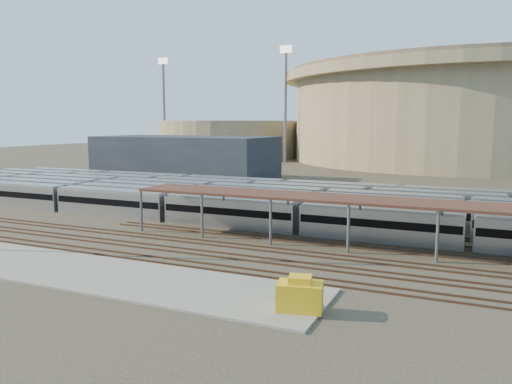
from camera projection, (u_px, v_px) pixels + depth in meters
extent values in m
plane|color=#383026|center=(192.00, 239.00, 57.10)|extent=(420.00, 420.00, 0.00)
cube|color=gray|center=(60.00, 268.00, 45.50)|extent=(50.00, 9.00, 0.20)
cube|color=#B9BABF|center=(168.00, 208.00, 67.53)|extent=(112.00, 2.90, 3.60)
cube|color=#B9BABF|center=(183.00, 203.00, 71.48)|extent=(112.00, 2.90, 3.60)
cube|color=#B9BABF|center=(194.00, 199.00, 75.55)|extent=(112.00, 2.90, 3.60)
cube|color=#B9BABF|center=(210.00, 195.00, 79.14)|extent=(112.00, 2.90, 3.60)
cube|color=#B9BABF|center=(252.00, 194.00, 80.81)|extent=(112.00, 2.90, 3.60)
cube|color=#B9BABF|center=(284.00, 192.00, 83.01)|extent=(112.00, 2.90, 3.60)
cylinder|color=slate|center=(141.00, 211.00, 61.14)|extent=(0.30, 0.30, 5.00)
cylinder|color=slate|center=(166.00, 205.00, 66.03)|extent=(0.30, 0.30, 5.00)
cylinder|color=slate|center=(202.00, 216.00, 57.70)|extent=(0.30, 0.30, 5.00)
cylinder|color=slate|center=(224.00, 209.00, 62.59)|extent=(0.30, 0.30, 5.00)
cylinder|color=slate|center=(271.00, 222.00, 54.26)|extent=(0.30, 0.30, 5.00)
cylinder|color=slate|center=(288.00, 214.00, 59.15)|extent=(0.30, 0.30, 5.00)
cylinder|color=slate|center=(348.00, 229.00, 50.82)|extent=(0.30, 0.30, 5.00)
cylinder|color=slate|center=(360.00, 220.00, 55.71)|extent=(0.30, 0.30, 5.00)
cylinder|color=slate|center=(437.00, 237.00, 47.38)|extent=(0.30, 0.30, 5.00)
cylinder|color=slate|center=(441.00, 226.00, 52.28)|extent=(0.30, 0.30, 5.00)
cube|color=#3E2219|center=(396.00, 202.00, 51.18)|extent=(60.00, 6.00, 0.30)
cube|color=#4C3323|center=(184.00, 242.00, 55.50)|extent=(170.00, 0.12, 0.18)
cube|color=#4C3323|center=(191.00, 239.00, 56.86)|extent=(170.00, 0.12, 0.18)
cube|color=#4C3323|center=(164.00, 250.00, 51.88)|extent=(170.00, 0.12, 0.18)
cube|color=#4C3323|center=(172.00, 247.00, 53.23)|extent=(170.00, 0.12, 0.18)
cube|color=#4C3323|center=(140.00, 260.00, 48.25)|extent=(170.00, 0.12, 0.18)
cube|color=#4C3323|center=(149.00, 256.00, 49.61)|extent=(170.00, 0.12, 0.18)
cylinder|color=gray|center=(465.00, 121.00, 171.92)|extent=(116.00, 116.00, 28.00)
cylinder|color=gray|center=(468.00, 75.00, 169.78)|extent=(124.00, 124.00, 3.00)
cylinder|color=brown|center=(468.00, 68.00, 169.47)|extent=(120.00, 120.00, 1.50)
cylinder|color=gray|center=(232.00, 139.00, 197.93)|extent=(56.00, 56.00, 14.00)
cube|color=#1E232D|center=(186.00, 157.00, 120.25)|extent=(42.00, 20.00, 10.00)
cylinder|color=slate|center=(285.00, 108.00, 166.26)|extent=(1.00, 1.00, 36.00)
cube|color=#FFF2CC|center=(286.00, 49.00, 163.62)|extent=(4.00, 0.60, 2.40)
cylinder|color=slate|center=(164.00, 111.00, 197.38)|extent=(1.00, 1.00, 36.00)
cube|color=#FFF2CC|center=(163.00, 61.00, 194.73)|extent=(4.00, 0.60, 2.40)
cylinder|color=slate|center=(374.00, 111.00, 203.52)|extent=(1.00, 1.00, 36.00)
cube|color=#FFF2CC|center=(376.00, 63.00, 200.87)|extent=(4.00, 0.60, 2.40)
cube|color=gold|center=(300.00, 296.00, 34.90)|extent=(3.50, 2.59, 1.97)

